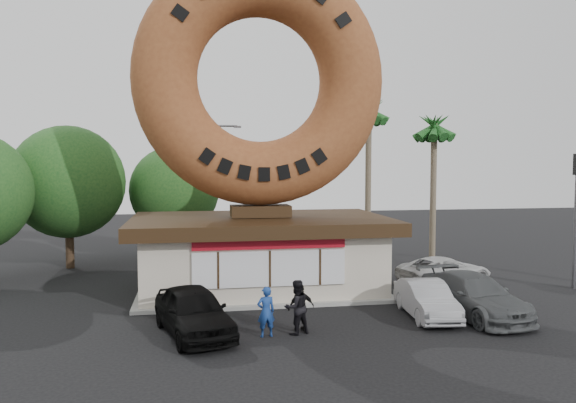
# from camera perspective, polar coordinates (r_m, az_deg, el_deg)

# --- Properties ---
(ground) EXTENTS (90.00, 90.00, 0.00)m
(ground) POSITION_cam_1_polar(r_m,az_deg,el_deg) (19.56, -0.66, -12.91)
(ground) COLOR black
(ground) RESTS_ON ground
(donut_shop) EXTENTS (11.20, 7.20, 3.80)m
(donut_shop) POSITION_cam_1_polar(r_m,az_deg,el_deg) (24.95, -2.81, -5.05)
(donut_shop) COLOR beige
(donut_shop) RESTS_ON ground
(giant_donut) EXTENTS (10.94, 2.79, 10.94)m
(giant_donut) POSITION_cam_1_polar(r_m,az_deg,el_deg) (24.92, -2.88, 12.26)
(giant_donut) COLOR brown
(giant_donut) RESTS_ON donut_shop
(tree_west) EXTENTS (6.00, 6.00, 7.65)m
(tree_west) POSITION_cam_1_polar(r_m,az_deg,el_deg) (32.19, -21.44, 1.86)
(tree_west) COLOR #473321
(tree_west) RESTS_ON ground
(tree_mid) EXTENTS (5.20, 5.20, 6.63)m
(tree_mid) POSITION_cam_1_polar(r_m,az_deg,el_deg) (33.55, -11.47, 1.07)
(tree_mid) COLOR #473321
(tree_mid) RESTS_ON ground
(palm_near) EXTENTS (2.60, 2.60, 9.75)m
(palm_near) POSITION_cam_1_polar(r_m,az_deg,el_deg) (34.22, 8.21, 8.53)
(palm_near) COLOR #726651
(palm_near) RESTS_ON ground
(palm_far) EXTENTS (2.60, 2.60, 8.75)m
(palm_far) POSITION_cam_1_polar(r_m,az_deg,el_deg) (34.02, 14.64, 6.90)
(palm_far) COLOR #726651
(palm_far) RESTS_ON ground
(street_lamp) EXTENTS (2.11, 0.20, 8.00)m
(street_lamp) POSITION_cam_1_polar(r_m,az_deg,el_deg) (34.52, -7.87, 1.96)
(street_lamp) COLOR #59595E
(street_lamp) RESTS_ON ground
(person_left) EXTENTS (0.66, 0.49, 1.66)m
(person_left) POSITION_cam_1_polar(r_m,az_deg,el_deg) (18.63, -2.25, -11.12)
(person_left) COLOR navy
(person_left) RESTS_ON ground
(person_center) EXTENTS (1.07, 0.97, 1.81)m
(person_center) POSITION_cam_1_polar(r_m,az_deg,el_deg) (18.87, 0.85, -10.68)
(person_center) COLOR black
(person_center) RESTS_ON ground
(person_right) EXTENTS (1.00, 0.59, 1.60)m
(person_right) POSITION_cam_1_polar(r_m,az_deg,el_deg) (19.25, 1.34, -10.71)
(person_right) COLOR black
(person_right) RESTS_ON ground
(car_black) EXTENTS (3.06, 5.00, 1.59)m
(car_black) POSITION_cam_1_polar(r_m,az_deg,el_deg) (19.07, -9.57, -10.92)
(car_black) COLOR black
(car_black) RESTS_ON ground
(car_silver) EXTENTS (1.73, 4.12, 1.32)m
(car_silver) POSITION_cam_1_polar(r_m,az_deg,el_deg) (21.52, 13.89, -9.63)
(car_silver) COLOR gray
(car_silver) RESTS_ON ground
(car_grey) EXTENTS (2.82, 5.51, 1.53)m
(car_grey) POSITION_cam_1_polar(r_m,az_deg,el_deg) (22.13, 18.34, -9.06)
(car_grey) COLOR #515456
(car_grey) RESTS_ON ground
(car_white) EXTENTS (4.96, 3.26, 1.27)m
(car_white) POSITION_cam_1_polar(r_m,az_deg,el_deg) (27.49, 15.62, -6.75)
(car_white) COLOR #BDBDBD
(car_white) RESTS_ON ground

